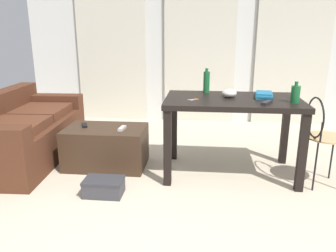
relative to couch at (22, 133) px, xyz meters
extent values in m
plane|color=beige|center=(1.94, -0.20, -0.30)|extent=(8.38, 8.38, 0.00)
cube|color=silver|center=(1.94, 1.94, 1.04)|extent=(5.39, 0.10, 2.68)
cube|color=beige|center=(0.56, 1.86, 0.93)|extent=(1.08, 0.03, 2.46)
cube|color=beige|center=(1.94, 1.86, 0.93)|extent=(1.08, 0.03, 2.46)
cube|color=beige|center=(3.31, 1.86, 0.93)|extent=(1.08, 0.03, 2.46)
cube|color=#4C2819|center=(0.04, 0.00, -0.09)|extent=(0.90, 1.74, 0.42)
cube|color=#4C2819|center=(0.00, 0.75, 0.21)|extent=(0.83, 0.23, 0.18)
cube|color=#552D1C|center=(0.07, 0.33, 0.17)|extent=(0.61, 0.64, 0.10)
cube|color=#552D1C|center=(0.10, -0.32, 0.17)|extent=(0.61, 0.64, 0.10)
cube|color=#382619|center=(0.99, -0.11, -0.09)|extent=(0.84, 0.53, 0.43)
cube|color=black|center=(2.29, -0.16, 0.45)|extent=(1.30, 0.77, 0.05)
cube|color=black|center=(1.69, -0.50, 0.06)|extent=(0.07, 0.07, 0.73)
cube|color=black|center=(2.89, -0.50, 0.06)|extent=(0.07, 0.07, 0.73)
cube|color=black|center=(1.69, 0.17, 0.06)|extent=(0.07, 0.07, 0.73)
cube|color=black|center=(2.89, 0.17, 0.06)|extent=(0.07, 0.07, 0.73)
cylinder|color=tan|center=(3.14, -0.34, 0.17)|extent=(0.38, 0.38, 0.02)
cylinder|color=black|center=(3.27, -0.20, -0.07)|extent=(0.02, 0.02, 0.46)
cylinder|color=black|center=(3.02, -0.48, -0.07)|extent=(0.02, 0.02, 0.46)
cylinder|color=black|center=(3.00, -0.22, -0.07)|extent=(0.02, 0.02, 0.46)
torus|color=black|center=(3.01, -0.35, 0.35)|extent=(0.05, 0.37, 0.37)
cylinder|color=black|center=(3.03, -0.51, 0.26)|extent=(0.02, 0.02, 0.18)
cylinder|color=black|center=(3.00, -0.19, 0.26)|extent=(0.02, 0.02, 0.18)
cylinder|color=#195B2D|center=(2.04, 0.12, 0.59)|extent=(0.07, 0.07, 0.22)
cylinder|color=#195B2D|center=(2.04, 0.12, 0.71)|extent=(0.03, 0.03, 0.03)
cylinder|color=#195B2D|center=(2.83, -0.30, 0.55)|extent=(0.08, 0.08, 0.15)
cylinder|color=#195B2D|center=(2.83, -0.30, 0.65)|extent=(0.03, 0.03, 0.04)
ellipsoid|color=beige|center=(2.26, -0.12, 0.52)|extent=(0.14, 0.14, 0.08)
cube|color=#1E668C|center=(2.59, -0.08, 0.48)|extent=(0.17, 0.28, 0.02)
cube|color=#1E668C|center=(2.60, -0.09, 0.50)|extent=(0.20, 0.29, 0.02)
cube|color=#1E668C|center=(2.59, -0.09, 0.52)|extent=(0.18, 0.25, 0.02)
cube|color=#232326|center=(2.57, -0.38, 0.49)|extent=(0.13, 0.18, 0.02)
cube|color=#9EA0A5|center=(1.91, -0.29, 0.48)|extent=(0.05, 0.07, 0.00)
torus|color=orange|center=(1.94, -0.24, 0.48)|extent=(0.03, 0.03, 0.00)
cube|color=#9EA0A5|center=(1.89, -0.27, 0.48)|extent=(0.07, 0.04, 0.00)
torus|color=orange|center=(1.95, -0.25, 0.48)|extent=(0.03, 0.03, 0.00)
cube|color=black|center=(0.75, -0.07, 0.13)|extent=(0.11, 0.16, 0.02)
cube|color=#B7B7B2|center=(1.18, -0.15, 0.14)|extent=(0.06, 0.16, 0.03)
cube|color=#38383D|center=(1.15, -0.76, -0.24)|extent=(0.33, 0.22, 0.13)
cube|color=#313135|center=(1.15, -0.76, -0.16)|extent=(0.34, 0.23, 0.02)
camera|label=1|loc=(2.00, -3.40, 1.12)|focal=35.92mm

